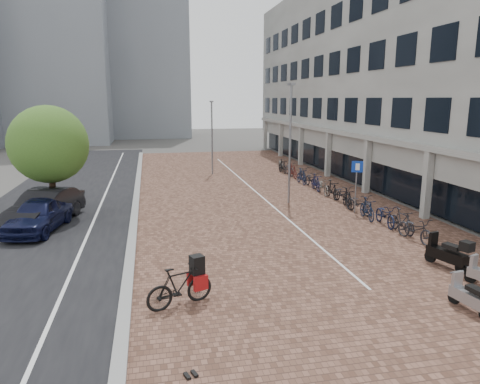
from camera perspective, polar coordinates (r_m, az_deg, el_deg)
name	(u,v)px	position (r m, az deg, el deg)	size (l,w,h in m)	color
ground	(274,261)	(16.05, 4.44, -8.98)	(140.00, 140.00, 0.00)	#474442
plaza_brick	(252,191)	(27.70, 1.51, 0.12)	(14.50, 42.00, 0.04)	brown
street_asphalt	(68,199)	(27.40, -21.49, -0.88)	(8.00, 50.00, 0.03)	black
curb	(137,195)	(26.98, -13.33, -0.40)	(0.35, 42.00, 0.14)	gray
lane_line	(104,197)	(27.12, -17.33, -0.67)	(0.12, 44.00, 0.00)	white
parking_line	(255,191)	(27.74, 1.91, 0.19)	(0.10, 30.00, 0.00)	white
office_building	(385,61)	(35.01, 18.44, 15.91)	(8.40, 40.00, 15.00)	#A8A8A3
bg_towers	(65,34)	(64.62, -21.87, 18.59)	(33.00, 23.00, 32.00)	gray
car_navy	(39,214)	(21.26, -24.74, -2.66)	(1.78, 4.43, 1.51)	black
car_dark	(45,207)	(22.30, -24.11, -1.81)	(1.71, 4.89, 1.61)	black
hero_bike	(180,286)	(12.64, -7.86, -12.01)	(2.07, 1.22, 1.41)	black
shoes	(191,376)	(10.04, -6.42, -22.78)	(0.31, 0.26, 0.08)	black
scooter_mid	(447,252)	(16.75, 25.39, -7.10)	(0.53, 1.71, 1.18)	black
scooter_back	(471,295)	(13.77, 27.90, -11.81)	(0.46, 1.49, 1.02)	gray
parking_sign	(357,178)	(22.79, 14.95, 1.78)	(0.54, 0.23, 2.69)	slate
lamp_near	(290,145)	(24.12, 6.53, 6.06)	(0.12, 0.12, 6.51)	gray
lamp_far	(212,139)	(33.57, -3.67, 6.97)	(0.12, 0.12, 5.53)	slate
street_tree	(51,146)	(23.30, -23.38, 5.49)	(3.76, 3.76, 5.47)	#382619
bike_row	(325,186)	(27.19, 10.99, 0.77)	(1.31, 20.45, 1.05)	black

